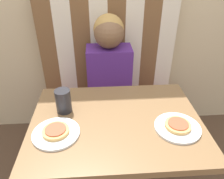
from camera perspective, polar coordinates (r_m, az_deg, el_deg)
name	(u,v)px	position (r m, az deg, el deg)	size (l,w,h in m)	color
booth_seat	(110,120)	(1.90, -0.64, -7.86)	(1.05, 0.48, 0.45)	#5B1919
booth_backrest	(108,43)	(1.76, -1.15, 12.04)	(1.05, 0.09, 0.78)	brown
dining_table	(116,136)	(1.18, 1.04, -12.17)	(0.85, 0.64, 0.74)	brown
person	(109,58)	(1.60, -0.77, 8.22)	(0.32, 0.23, 0.65)	#4C237A
plate_left	(56,133)	(1.05, -14.37, -11.01)	(0.22, 0.22, 0.01)	white
plate_right	(177,127)	(1.09, 16.71, -9.48)	(0.22, 0.22, 0.01)	white
pizza_left	(56,131)	(1.04, -14.49, -10.37)	(0.12, 0.12, 0.02)	tan
pizza_right	(178,125)	(1.08, 16.83, -8.85)	(0.12, 0.12, 0.02)	tan
drinking_cup	(63,101)	(1.15, -12.59, -2.94)	(0.08, 0.08, 0.13)	#232328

